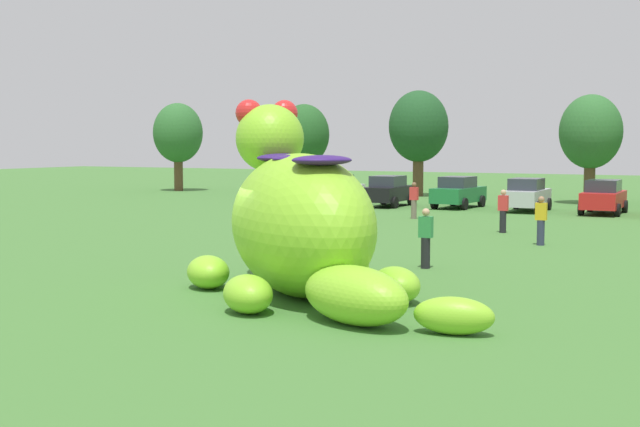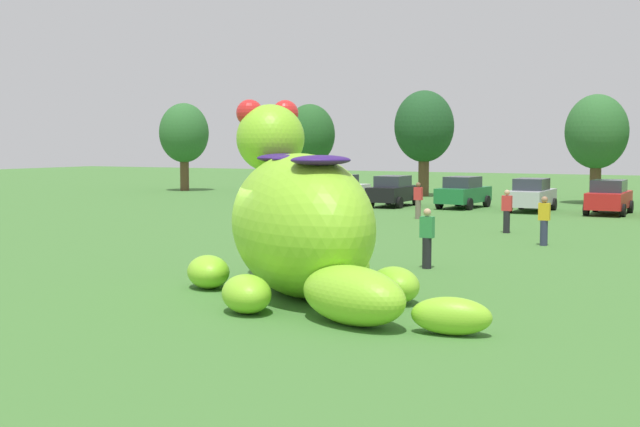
# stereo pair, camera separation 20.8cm
# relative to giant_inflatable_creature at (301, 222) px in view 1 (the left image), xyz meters

# --- Properties ---
(ground_plane) EXTENTS (160.00, 160.00, 0.00)m
(ground_plane) POSITION_rel_giant_inflatable_creature_xyz_m (-0.88, 0.02, -1.71)
(ground_plane) COLOR #427533
(giant_inflatable_creature) EXTENTS (8.58, 6.76, 4.68)m
(giant_inflatable_creature) POSITION_rel_giant_inflatable_creature_xyz_m (0.00, 0.00, 0.00)
(giant_inflatable_creature) COLOR #8CD12D
(giant_inflatable_creature) RESTS_ON ground
(car_white) EXTENTS (2.19, 4.23, 1.72)m
(car_white) POSITION_rel_giant_inflatable_creature_xyz_m (-12.09, 26.46, -0.85)
(car_white) COLOR white
(car_white) RESTS_ON ground
(car_black) EXTENTS (1.96, 4.11, 1.72)m
(car_black) POSITION_rel_giant_inflatable_creature_xyz_m (-8.75, 26.44, -0.85)
(car_black) COLOR black
(car_black) RESTS_ON ground
(car_green) EXTENTS (2.18, 4.22, 1.72)m
(car_green) POSITION_rel_giant_inflatable_creature_xyz_m (-4.94, 27.16, -0.85)
(car_green) COLOR #1E7238
(car_green) RESTS_ON ground
(car_silver) EXTENTS (1.96, 4.11, 1.72)m
(car_silver) POSITION_rel_giant_inflatable_creature_xyz_m (-1.07, 26.56, -0.85)
(car_silver) COLOR #B7BABF
(car_silver) RESTS_ON ground
(car_red) EXTENTS (1.95, 4.10, 1.72)m
(car_red) POSITION_rel_giant_inflatable_creature_xyz_m (2.75, 26.58, -0.85)
(car_red) COLOR red
(car_red) RESTS_ON ground
(tree_far_left) EXTENTS (3.64, 3.64, 6.47)m
(tree_far_left) POSITION_rel_giant_inflatable_creature_xyz_m (-28.50, 33.57, 2.52)
(tree_far_left) COLOR brown
(tree_far_left) RESTS_ON ground
(tree_left) EXTENTS (3.51, 3.51, 6.23)m
(tree_left) POSITION_rel_giant_inflatable_creature_xyz_m (-18.60, 34.82, 2.37)
(tree_left) COLOR brown
(tree_left) RESTS_ON ground
(tree_mid_left) EXTENTS (3.95, 3.95, 7.00)m
(tree_mid_left) POSITION_rel_giant_inflatable_creature_xyz_m (-10.50, 35.76, 2.87)
(tree_mid_left) COLOR brown
(tree_mid_left) RESTS_ON ground
(tree_centre_left) EXTENTS (3.57, 3.57, 6.34)m
(tree_centre_left) POSITION_rel_giant_inflatable_creature_xyz_m (0.91, 33.46, 2.43)
(tree_centre_left) COLOR brown
(tree_centre_left) RESTS_ON ground
(spectator_near_inflatable) EXTENTS (0.38, 0.26, 1.71)m
(spectator_near_inflatable) POSITION_rel_giant_inflatable_creature_xyz_m (-4.75, 19.87, -0.86)
(spectator_near_inflatable) COLOR #726656
(spectator_near_inflatable) RESTS_ON ground
(spectator_mid_field) EXTENTS (0.38, 0.26, 1.71)m
(spectator_mid_field) POSITION_rel_giant_inflatable_creature_xyz_m (0.59, 15.66, -0.86)
(spectator_mid_field) COLOR black
(spectator_mid_field) RESTS_ON ground
(spectator_by_cars) EXTENTS (0.38, 0.26, 1.71)m
(spectator_by_cars) POSITION_rel_giant_inflatable_creature_xyz_m (2.84, 12.23, -0.86)
(spectator_by_cars) COLOR #2D334C
(spectator_by_cars) RESTS_ON ground
(spectator_wandering) EXTENTS (0.38, 0.26, 1.71)m
(spectator_wandering) POSITION_rel_giant_inflatable_creature_xyz_m (1.13, 5.31, -0.86)
(spectator_wandering) COLOR black
(spectator_wandering) RESTS_ON ground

